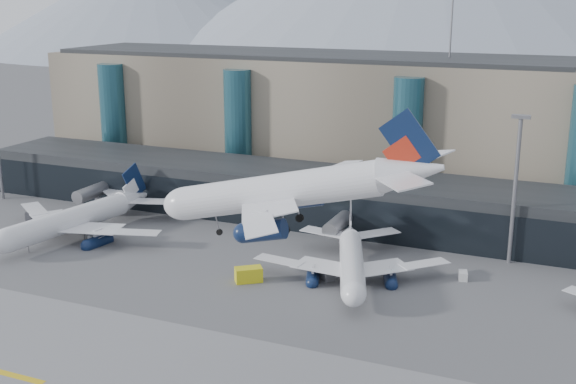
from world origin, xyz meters
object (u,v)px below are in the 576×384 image
(jet_parked_mid, at_px, (352,251))
(veh_c, at_px, (325,273))
(veh_f, at_px, (31,215))
(veh_h, at_px, (249,275))
(lightmast_mid, at_px, (516,181))
(jet_parked_left, at_px, (84,209))
(veh_g, at_px, (463,276))
(hero_jet, at_px, (305,181))
(veh_a, at_px, (96,240))

(jet_parked_mid, xyz_separation_m, veh_c, (-3.36, -3.18, -3.16))
(veh_f, distance_m, veh_h, 57.17)
(lightmast_mid, height_order, jet_parked_left, lightmast_mid)
(lightmast_mid, distance_m, veh_f, 95.01)
(jet_parked_mid, bearing_deg, veh_g, -93.33)
(hero_jet, height_order, veh_f, hero_jet)
(hero_jet, bearing_deg, jet_parked_left, 144.17)
(veh_f, bearing_deg, veh_a, -133.66)
(veh_a, bearing_deg, veh_f, 169.50)
(veh_h, bearing_deg, hero_jet, -90.96)
(veh_c, bearing_deg, jet_parked_mid, 82.22)
(veh_f, distance_m, veh_g, 87.28)
(veh_h, bearing_deg, veh_g, -12.48)
(lightmast_mid, xyz_separation_m, veh_c, (-26.61, -19.04, -13.48))
(veh_a, distance_m, veh_h, 34.22)
(hero_jet, xyz_separation_m, jet_parked_mid, (-7.00, 38.56, -21.69))
(jet_parked_mid, distance_m, veh_h, 17.21)
(jet_parked_mid, distance_m, veh_a, 48.29)
(lightmast_mid, xyz_separation_m, veh_f, (-93.20, -12.54, -13.56))
(veh_a, bearing_deg, veh_c, 9.29)
(hero_jet, xyz_separation_m, veh_h, (-21.19, 29.26, -24.59))
(veh_c, height_order, veh_h, veh_h)
(veh_f, bearing_deg, veh_h, -127.77)
(hero_jet, xyz_separation_m, jet_parked_left, (-60.90, 38.98, -21.01))
(veh_a, height_order, veh_g, veh_a)
(jet_parked_left, relative_size, veh_h, 9.10)
(jet_parked_mid, xyz_separation_m, veh_h, (-14.19, -9.30, -2.91))
(veh_f, relative_size, veh_g, 1.31)
(lightmast_mid, height_order, veh_c, lightmast_mid)
(hero_jet, bearing_deg, veh_a, 144.71)
(jet_parked_left, distance_m, jet_parked_mid, 53.91)
(veh_g, relative_size, veh_h, 0.55)
(veh_f, bearing_deg, veh_c, -120.60)
(veh_c, relative_size, veh_h, 0.78)
(veh_a, xyz_separation_m, veh_f, (-21.94, 7.40, 0.08))
(jet_parked_left, xyz_separation_m, veh_f, (-16.04, 2.90, -3.90))
(jet_parked_left, height_order, veh_h, jet_parked_left)
(lightmast_mid, xyz_separation_m, veh_g, (-5.94, -10.87, -13.73))
(jet_parked_left, xyz_separation_m, jet_parked_mid, (53.90, -0.42, -0.67))
(veh_f, relative_size, veh_h, 0.72)
(lightmast_mid, height_order, hero_jet, hero_jet)
(lightmast_mid, distance_m, veh_g, 18.49)
(jet_parked_mid, height_order, veh_c, jet_parked_mid)
(jet_parked_left, xyz_separation_m, veh_c, (50.54, -3.60, -3.83))
(lightmast_mid, distance_m, jet_parked_left, 79.27)
(veh_f, height_order, veh_h, veh_h)
(jet_parked_mid, relative_size, veh_g, 14.32)
(veh_g, bearing_deg, veh_h, -79.09)
(jet_parked_mid, bearing_deg, veh_a, 75.46)
(jet_parked_left, bearing_deg, jet_parked_mid, -80.62)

